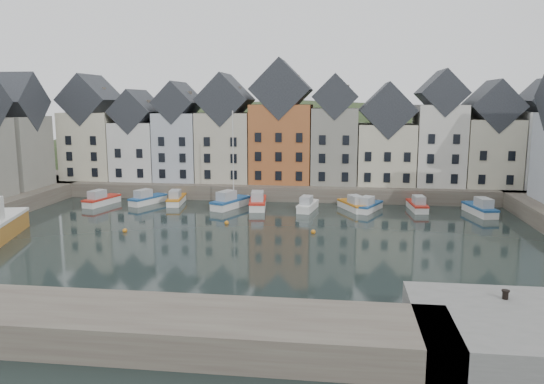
# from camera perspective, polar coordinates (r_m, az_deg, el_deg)

# --- Properties ---
(ground) EXTENTS (260.00, 260.00, 0.00)m
(ground) POSITION_cam_1_polar(r_m,az_deg,el_deg) (52.17, -2.46, -5.60)
(ground) COLOR black
(ground) RESTS_ON ground
(far_quay) EXTENTS (90.00, 16.00, 2.00)m
(far_quay) POSITION_cam_1_polar(r_m,az_deg,el_deg) (81.04, 1.15, 0.67)
(far_quay) COLOR #4F453D
(far_quay) RESTS_ON ground
(near_wall) EXTENTS (50.00, 6.00, 2.00)m
(near_wall) POSITION_cam_1_polar(r_m,az_deg,el_deg) (35.66, -25.45, -12.30)
(near_wall) COLOR #4F453D
(near_wall) RESTS_ON ground
(hillside) EXTENTS (153.60, 70.40, 64.00)m
(hillside) POSITION_cam_1_polar(r_m,az_deg,el_deg) (110.57, 2.60, -6.93)
(hillside) COLOR #263018
(hillside) RESTS_ON ground
(far_terrace) EXTENTS (72.37, 8.16, 17.78)m
(far_terrace) POSITION_cam_1_polar(r_m,az_deg,el_deg) (77.90, 3.37, 6.12)
(far_terrace) COLOR beige
(far_terrace) RESTS_ON far_quay
(mooring_buoys) EXTENTS (20.50, 5.50, 0.50)m
(mooring_buoys) POSITION_cam_1_polar(r_m,az_deg,el_deg) (57.96, -5.47, -3.91)
(mooring_buoys) COLOR #C27016
(mooring_buoys) RESTS_ON ground
(boat_a) EXTENTS (3.25, 6.27, 2.30)m
(boat_a) POSITION_cam_1_polar(r_m,az_deg,el_deg) (74.78, -17.92, -0.82)
(boat_a) COLOR silver
(boat_a) RESTS_ON ground
(boat_b) EXTENTS (3.95, 6.10, 2.25)m
(boat_b) POSITION_cam_1_polar(r_m,az_deg,el_deg) (73.92, -13.30, -0.74)
(boat_b) COLOR silver
(boat_b) RESTS_ON ground
(boat_c) EXTENTS (2.48, 5.92, 2.21)m
(boat_c) POSITION_cam_1_polar(r_m,az_deg,el_deg) (73.03, -10.27, -0.77)
(boat_c) COLOR silver
(boat_c) RESTS_ON ground
(boat_d) EXTENTS (4.53, 6.97, 12.80)m
(boat_d) POSITION_cam_1_polar(r_m,az_deg,el_deg) (69.43, -4.54, -1.04)
(boat_d) COLOR silver
(boat_d) RESTS_ON ground
(boat_e) EXTENTS (2.82, 6.83, 2.55)m
(boat_e) POSITION_cam_1_polar(r_m,az_deg,el_deg) (69.15, -1.55, -1.12)
(boat_e) COLOR silver
(boat_e) RESTS_ON ground
(boat_f) EXTENTS (2.65, 5.80, 2.15)m
(boat_f) POSITION_cam_1_polar(r_m,az_deg,el_deg) (67.83, 3.84, -1.45)
(boat_f) COLOR silver
(boat_f) RESTS_ON ground
(boat_g) EXTENTS (4.02, 5.94, 2.20)m
(boat_g) POSITION_cam_1_polar(r_m,az_deg,el_deg) (68.66, 8.72, -1.39)
(boat_g) COLOR silver
(boat_g) RESTS_ON ground
(boat_h) EXTENTS (3.83, 5.80, 2.14)m
(boat_h) POSITION_cam_1_polar(r_m,az_deg,el_deg) (68.35, 10.37, -1.51)
(boat_h) COLOR silver
(boat_h) RESTS_ON ground
(boat_i) EXTENTS (2.25, 5.83, 2.19)m
(boat_i) POSITION_cam_1_polar(r_m,az_deg,el_deg) (70.21, 15.37, -1.39)
(boat_i) COLOR silver
(boat_i) RESTS_ON ground
(boat_j) EXTENTS (3.19, 6.57, 2.42)m
(boat_j) POSITION_cam_1_polar(r_m,az_deg,el_deg) (69.96, 21.51, -1.71)
(boat_j) COLOR silver
(boat_j) RESTS_ON ground
(mooring_bollard) EXTENTS (0.48, 0.48, 0.56)m
(mooring_bollard) POSITION_cam_1_polar(r_m,az_deg,el_deg) (35.51, 23.82, -10.01)
(mooring_bollard) COLOR black
(mooring_bollard) RESTS_ON near_quay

